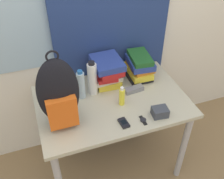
{
  "coord_description": "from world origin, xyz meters",
  "views": [
    {
      "loc": [
        -0.49,
        -1.02,
        2.06
      ],
      "look_at": [
        0.0,
        0.36,
        0.87
      ],
      "focal_mm": 42.0,
      "sensor_mm": 36.0,
      "label": 1
    }
  ],
  "objects_px": {
    "sunscreen_bottle": "(122,96)",
    "backpack": "(59,94)",
    "sunglasses_case": "(134,89)",
    "wristwatch": "(143,120)",
    "book_stack_left": "(106,71)",
    "cell_phone": "(124,123)",
    "sports_bottle": "(92,79)",
    "book_stack_center": "(139,66)",
    "water_bottle": "(81,85)",
    "camera_pouch": "(160,112)"
  },
  "relations": [
    {
      "from": "book_stack_left",
      "to": "sports_bottle",
      "type": "bearing_deg",
      "value": -147.45
    },
    {
      "from": "sunglasses_case",
      "to": "camera_pouch",
      "type": "xyz_separation_m",
      "value": [
        0.06,
        -0.3,
        0.01
      ]
    },
    {
      "from": "sports_bottle",
      "to": "cell_phone",
      "type": "distance_m",
      "value": 0.42
    },
    {
      "from": "water_bottle",
      "to": "sunglasses_case",
      "type": "bearing_deg",
      "value": -9.72
    },
    {
      "from": "book_stack_left",
      "to": "sunscreen_bottle",
      "type": "height_order",
      "value": "book_stack_left"
    },
    {
      "from": "water_bottle",
      "to": "wristwatch",
      "type": "bearing_deg",
      "value": -49.05
    },
    {
      "from": "water_bottle",
      "to": "sports_bottle",
      "type": "relative_size",
      "value": 0.85
    },
    {
      "from": "sunscreen_bottle",
      "to": "sunglasses_case",
      "type": "height_order",
      "value": "sunscreen_bottle"
    },
    {
      "from": "sunscreen_bottle",
      "to": "cell_phone",
      "type": "distance_m",
      "value": 0.21
    },
    {
      "from": "book_stack_left",
      "to": "sunglasses_case",
      "type": "height_order",
      "value": "book_stack_left"
    },
    {
      "from": "book_stack_center",
      "to": "sunglasses_case",
      "type": "relative_size",
      "value": 1.76
    },
    {
      "from": "sports_bottle",
      "to": "camera_pouch",
      "type": "xyz_separation_m",
      "value": [
        0.37,
        -0.39,
        -0.1
      ]
    },
    {
      "from": "book_stack_left",
      "to": "water_bottle",
      "type": "xyz_separation_m",
      "value": [
        -0.23,
        -0.11,
        -0.0
      ]
    },
    {
      "from": "book_stack_left",
      "to": "cell_phone",
      "type": "height_order",
      "value": "book_stack_left"
    },
    {
      "from": "wristwatch",
      "to": "water_bottle",
      "type": "bearing_deg",
      "value": 130.95
    },
    {
      "from": "wristwatch",
      "to": "sunscreen_bottle",
      "type": "bearing_deg",
      "value": 110.11
    },
    {
      "from": "sunglasses_case",
      "to": "camera_pouch",
      "type": "bearing_deg",
      "value": -78.01
    },
    {
      "from": "backpack",
      "to": "sports_bottle",
      "type": "relative_size",
      "value": 1.95
    },
    {
      "from": "backpack",
      "to": "water_bottle",
      "type": "xyz_separation_m",
      "value": [
        0.19,
        0.21,
        -0.13
      ]
    },
    {
      "from": "backpack",
      "to": "wristwatch",
      "type": "height_order",
      "value": "backpack"
    },
    {
      "from": "cell_phone",
      "to": "water_bottle",
      "type": "bearing_deg",
      "value": 118.22
    },
    {
      "from": "book_stack_left",
      "to": "water_bottle",
      "type": "relative_size",
      "value": 1.2
    },
    {
      "from": "book_stack_center",
      "to": "sports_bottle",
      "type": "distance_m",
      "value": 0.43
    },
    {
      "from": "backpack",
      "to": "sports_bottle",
      "type": "xyz_separation_m",
      "value": [
        0.28,
        0.23,
        -0.1
      ]
    },
    {
      "from": "camera_pouch",
      "to": "sunscreen_bottle",
      "type": "bearing_deg",
      "value": 135.97
    },
    {
      "from": "sunscreen_bottle",
      "to": "sunglasses_case",
      "type": "distance_m",
      "value": 0.18
    },
    {
      "from": "book_stack_center",
      "to": "camera_pouch",
      "type": "xyz_separation_m",
      "value": [
        -0.05,
        -0.48,
        -0.07
      ]
    },
    {
      "from": "sunglasses_case",
      "to": "wristwatch",
      "type": "bearing_deg",
      "value": -101.75
    },
    {
      "from": "water_bottle",
      "to": "sports_bottle",
      "type": "distance_m",
      "value": 0.1
    },
    {
      "from": "cell_phone",
      "to": "sunglasses_case",
      "type": "height_order",
      "value": "sunglasses_case"
    },
    {
      "from": "book_stack_left",
      "to": "camera_pouch",
      "type": "bearing_deg",
      "value": -64.4
    },
    {
      "from": "backpack",
      "to": "water_bottle",
      "type": "bearing_deg",
      "value": 47.92
    },
    {
      "from": "sunglasses_case",
      "to": "wristwatch",
      "type": "relative_size",
      "value": 1.71
    },
    {
      "from": "book_stack_center",
      "to": "sunscreen_bottle",
      "type": "bearing_deg",
      "value": -132.78
    },
    {
      "from": "sunscreen_bottle",
      "to": "backpack",
      "type": "bearing_deg",
      "value": -175.74
    },
    {
      "from": "wristwatch",
      "to": "cell_phone",
      "type": "bearing_deg",
      "value": 172.88
    },
    {
      "from": "sports_bottle",
      "to": "book_stack_center",
      "type": "bearing_deg",
      "value": 11.63
    },
    {
      "from": "book_stack_left",
      "to": "sunglasses_case",
      "type": "xyz_separation_m",
      "value": [
        0.17,
        -0.18,
        -0.1
      ]
    },
    {
      "from": "book_stack_left",
      "to": "book_stack_center",
      "type": "relative_size",
      "value": 1.07
    },
    {
      "from": "book_stack_left",
      "to": "cell_phone",
      "type": "relative_size",
      "value": 3.0
    },
    {
      "from": "book_stack_left",
      "to": "book_stack_center",
      "type": "distance_m",
      "value": 0.28
    },
    {
      "from": "water_bottle",
      "to": "wristwatch",
      "type": "relative_size",
      "value": 2.67
    },
    {
      "from": "sunscreen_bottle",
      "to": "cell_phone",
      "type": "xyz_separation_m",
      "value": [
        -0.06,
        -0.19,
        -0.06
      ]
    },
    {
      "from": "sunscreen_bottle",
      "to": "camera_pouch",
      "type": "relative_size",
      "value": 1.34
    },
    {
      "from": "water_bottle",
      "to": "camera_pouch",
      "type": "height_order",
      "value": "water_bottle"
    },
    {
      "from": "backpack",
      "to": "sunglasses_case",
      "type": "relative_size",
      "value": 3.58
    },
    {
      "from": "sports_bottle",
      "to": "wristwatch",
      "type": "relative_size",
      "value": 3.12
    },
    {
      "from": "book_stack_left",
      "to": "sports_bottle",
      "type": "relative_size",
      "value": 1.03
    },
    {
      "from": "wristwatch",
      "to": "sunglasses_case",
      "type": "bearing_deg",
      "value": 78.25
    },
    {
      "from": "book_stack_left",
      "to": "sports_bottle",
      "type": "xyz_separation_m",
      "value": [
        -0.14,
        -0.09,
        0.02
      ]
    }
  ]
}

